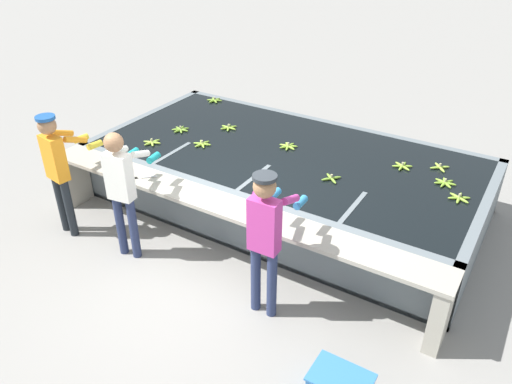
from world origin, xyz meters
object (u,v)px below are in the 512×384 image
object	(u,v)px
banana_bunch_floating_2	(152,142)
banana_bunch_ledge_0	(119,170)
banana_bunch_floating_5	(440,167)
banana_bunch_floating_1	(402,166)
worker_2	(266,232)
worker_0	(58,164)
banana_bunch_floating_6	(445,183)
banana_bunch_floating_9	(331,178)
banana_bunch_floating_4	(265,175)
banana_bunch_floating_7	(229,128)
banana_bunch_floating_0	(288,146)
worker_1	(122,184)
banana_bunch_floating_11	(459,198)
banana_bunch_floating_8	(181,130)
knife_0	(139,178)
banana_bunch_floating_10	(215,100)
banana_bunch_floating_3	(202,144)

from	to	relation	value
banana_bunch_floating_2	banana_bunch_ledge_0	distance (m)	0.92
banana_bunch_floating_5	banana_bunch_floating_1	bearing A→B (deg)	-152.31
banana_bunch_floating_2	banana_bunch_floating_5	size ratio (longest dim) A/B	1.18
worker_2	worker_0	bearing A→B (deg)	-178.31
banana_bunch_floating_2	banana_bunch_floating_6	bearing A→B (deg)	14.63
banana_bunch_floating_6	banana_bunch_floating_9	world-z (taller)	same
banana_bunch_floating_4	banana_bunch_ledge_0	size ratio (longest dim) A/B	1.02
banana_bunch_floating_9	banana_bunch_ledge_0	xyz separation A→B (m)	(-2.50, -1.28, 0.00)
worker_2	banana_bunch_floating_7	world-z (taller)	worker_2
banana_bunch_floating_2	banana_bunch_ledge_0	xyz separation A→B (m)	(0.23, -0.90, 0.00)
banana_bunch_floating_0	banana_bunch_floating_6	distance (m)	2.23
worker_1	banana_bunch_floating_9	bearing A→B (deg)	41.45
banana_bunch_floating_2	banana_bunch_floating_11	xyz separation A→B (m)	(4.25, 0.76, 0.00)
banana_bunch_floating_9	banana_bunch_floating_11	bearing A→B (deg)	13.60
worker_0	banana_bunch_floating_8	world-z (taller)	worker_0
worker_2	knife_0	distance (m)	2.23
knife_0	banana_bunch_floating_9	bearing A→B (deg)	31.03
worker_2	banana_bunch_ledge_0	size ratio (longest dim) A/B	6.31
worker_0	banana_bunch_ledge_0	bearing A→B (deg)	45.06
banana_bunch_floating_5	banana_bunch_floating_9	distance (m)	1.54
banana_bunch_floating_8	banana_bunch_floating_1	bearing A→B (deg)	10.39
banana_bunch_floating_10	banana_bunch_floating_4	bearing A→B (deg)	-41.13
worker_2	knife_0	size ratio (longest dim) A/B	6.23
banana_bunch_ledge_0	worker_2	bearing A→B (deg)	-9.76
banana_bunch_floating_1	banana_bunch_floating_5	world-z (taller)	same
banana_bunch_floating_0	knife_0	bearing A→B (deg)	-123.03
worker_1	banana_bunch_floating_2	size ratio (longest dim) A/B	6.07
banana_bunch_floating_5	worker_0	bearing A→B (deg)	-145.37
banana_bunch_floating_4	banana_bunch_floating_7	bearing A→B (deg)	141.04
banana_bunch_floating_5	banana_bunch_floating_8	bearing A→B (deg)	-167.42
banana_bunch_floating_2	banana_bunch_floating_5	distance (m)	4.11
banana_bunch_floating_0	banana_bunch_floating_6	size ratio (longest dim) A/B	1.00
banana_bunch_floating_10	banana_bunch_floating_1	bearing A→B (deg)	-11.30
banana_bunch_floating_3	banana_bunch_floating_8	world-z (taller)	same
banana_bunch_floating_0	banana_bunch_floating_8	bearing A→B (deg)	-168.47
worker_1	banana_bunch_floating_4	distance (m)	1.82
worker_1	knife_0	distance (m)	0.51
banana_bunch_floating_10	banana_bunch_ledge_0	distance (m)	2.88
worker_1	worker_2	distance (m)	2.00
banana_bunch_floating_9	banana_bunch_floating_10	world-z (taller)	same
banana_bunch_floating_0	banana_bunch_floating_4	bearing A→B (deg)	-79.74
worker_2	banana_bunch_floating_0	distance (m)	2.49
banana_bunch_floating_3	banana_bunch_ledge_0	bearing A→B (deg)	-109.52
banana_bunch_floating_1	banana_bunch_floating_11	world-z (taller)	same
banana_bunch_floating_0	banana_bunch_floating_9	bearing A→B (deg)	-30.74
banana_bunch_floating_7	banana_bunch_floating_0	bearing A→B (deg)	-5.54
worker_2	banana_bunch_floating_9	xyz separation A→B (m)	(-0.03, 1.72, -0.20)
banana_bunch_floating_11	worker_0	bearing A→B (deg)	-154.41
banana_bunch_floating_3	banana_bunch_floating_7	world-z (taller)	same
banana_bunch_floating_1	banana_bunch_floating_11	distance (m)	0.96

